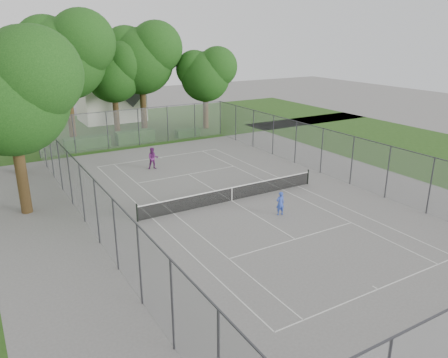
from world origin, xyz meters
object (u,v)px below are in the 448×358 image
girl_player (280,203)px  woman_player (153,158)px  tennis_net (232,193)px  house (110,91)px

girl_player → woman_player: 12.83m
tennis_net → woman_player: bearing=100.9°
house → girl_player: bearing=-90.2°
tennis_net → girl_player: 3.62m
house → girl_player: house is taller
tennis_net → house: size_ratio=1.43×
girl_player → woman_player: size_ratio=0.84×
house → woman_player: bearing=-98.5°
tennis_net → girl_player: girl_player is taller
girl_player → woman_player: woman_player is taller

